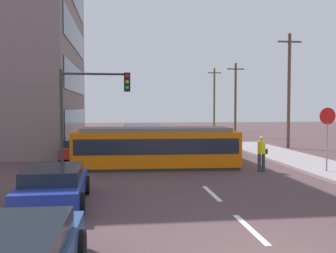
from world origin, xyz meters
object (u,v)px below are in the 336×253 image
Objects in this scene: pedestrian_crossing at (262,152)px; utility_pole_distant at (214,98)px; utility_pole_far at (235,98)px; streetcar_tram at (156,147)px; stop_sign at (327,126)px; parked_sedan_far at (79,148)px; city_bus at (144,137)px; traffic_light_mast at (91,101)px; utility_pole_mid at (289,89)px; parked_sedan_mid at (54,185)px.

utility_pole_distant reaches higher than pedestrian_crossing.
streetcar_tram is at bearing -117.39° from utility_pole_far.
streetcar_tram is 1.08× the size of utility_pole_far.
utility_pole_far reaches higher than stop_sign.
stop_sign is at bearing -29.95° from parked_sedan_far.
city_bus is at bearing 131.80° from stop_sign.
pedestrian_crossing is (5.02, -7.60, -0.14)m from city_bus.
stop_sign is 10.71m from traffic_light_mast.
utility_pole_distant reaches higher than parked_sedan_far.
pedestrian_crossing is 0.22× the size of utility_pole_far.
parked_sedan_mid is at bearing -134.05° from utility_pole_mid.
stop_sign is (7.52, -2.76, 1.15)m from streetcar_tram.
parked_sedan_far is (-8.98, 5.70, -0.32)m from pedestrian_crossing.
stop_sign is (11.67, -6.72, 1.57)m from parked_sedan_far.
pedestrian_crossing is at bearing -100.22° from utility_pole_distant.
city_bus is 11.62m from stop_sign.
traffic_light_mast is 0.58× the size of utility_pole_distant.
parked_sedan_mid is at bearing -119.30° from streetcar_tram.
utility_pole_distant is at bearing 70.66° from streetcar_tram.
stop_sign reaches higher than streetcar_tram.
stop_sign is at bearing -95.31° from utility_pole_distant.
utility_pole_distant reaches higher than utility_pole_far.
city_bus is at bearing -126.94° from utility_pole_far.
traffic_light_mast is at bearing 179.97° from pedestrian_crossing.
pedestrian_crossing is 8.26m from traffic_light_mast.
stop_sign is 0.38× the size of utility_pole_far.
utility_pole_far is (-0.53, 11.46, -0.44)m from utility_pole_mid.
parked_sedan_far is at bearing -164.09° from utility_pole_mid.
streetcar_tram is 1.47× the size of city_bus.
pedestrian_crossing is at bearing -0.03° from traffic_light_mast.
streetcar_tram is 22.34m from utility_pole_far.
stop_sign is 11.63m from utility_pole_mid.
city_bus is 0.66× the size of utility_pole_mid.
utility_pole_far is (10.19, 19.66, 2.93)m from streetcar_tram.
traffic_light_mast is at bearing -144.26° from utility_pole_mid.
utility_pole_far is 10.51m from utility_pole_distant.
parked_sedan_far is at bearing 100.65° from traffic_light_mast.
utility_pole_mid is (5.88, 9.93, 3.48)m from pedestrian_crossing.
city_bus is at bearing 91.85° from streetcar_tram.
streetcar_tram is 32.12m from utility_pole_distant.
utility_pole_distant is (10.77, 24.29, 3.17)m from city_bus.
utility_pole_distant is at bearing 79.78° from pedestrian_crossing.
utility_pole_mid reaches higher than stop_sign.
city_bus is 13.25m from parked_sedan_mid.
stop_sign is at bearing -96.77° from utility_pole_far.
parked_sedan_mid is 0.55× the size of utility_pole_distant.
parked_sedan_far is at bearing -154.32° from city_bus.
streetcar_tram is 1.00× the size of utility_pole_distant.
streetcar_tram is at bearing -43.69° from parked_sedan_far.
utility_pole_mid reaches higher than streetcar_tram.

